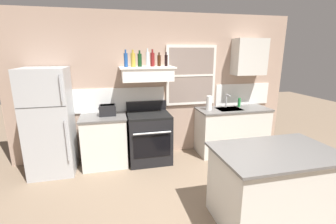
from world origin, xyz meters
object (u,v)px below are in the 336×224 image
bottle_brown_stout (159,60)px  paper_towel_roll (209,103)px  refrigerator (49,122)px  bottle_champagne_gold_foil (133,60)px  kitchen_island (273,186)px  stove_range (149,137)px  bottle_blue_liqueur (126,60)px  bottle_clear_tall (148,59)px  bottle_red_label_wine (152,59)px  toaster (108,110)px  dish_soap_bottle (239,102)px  bottle_balsamic_dark (166,60)px  bottle_dark_green_wine (140,60)px

bottle_brown_stout → paper_towel_roll: size_ratio=0.90×
refrigerator → bottle_champagne_gold_foil: (1.41, 0.07, 0.99)m
paper_towel_roll → kitchen_island: size_ratio=0.19×
refrigerator → stove_range: 1.70m
bottle_brown_stout → bottle_blue_liqueur: bearing=-170.8°
bottle_champagne_gold_foil → bottle_blue_liqueur: bearing=174.0°
bottle_clear_tall → bottle_red_label_wine: size_ratio=1.05×
bottle_champagne_gold_foil → bottle_red_label_wine: (0.35, 0.08, 0.00)m
toaster → kitchen_island: toaster is taller
refrigerator → dish_soap_bottle: refrigerator is taller
bottle_champagne_gold_foil → bottle_brown_stout: size_ratio=1.19×
bottle_champagne_gold_foil → dish_soap_bottle: (2.12, 0.09, -0.87)m
stove_range → paper_towel_roll: bearing=1.8°
toaster → bottle_champagne_gold_foil: (0.47, -0.03, 0.86)m
bottle_blue_liqueur → bottle_red_label_wine: bottle_red_label_wine is taller
refrigerator → stove_range: size_ratio=1.62×
dish_soap_bottle → kitchen_island: 2.28m
bottle_champagne_gold_foil → bottle_red_label_wine: bearing=13.0°
bottle_balsamic_dark → bottle_brown_stout: bearing=166.4°
bottle_champagne_gold_foil → bottle_dark_green_wine: (0.12, 0.07, -0.00)m
kitchen_island → bottle_brown_stout: bearing=113.9°
stove_range → bottle_champagne_gold_foil: bottle_champagne_gold_foil is taller
bottle_red_label_wine → bottle_clear_tall: bearing=-140.1°
bottle_dark_green_wine → paper_towel_roll: bottle_dark_green_wine is taller
bottle_brown_stout → bottle_balsamic_dark: bottle_balsamic_dark is taller
bottle_balsamic_dark → bottle_champagne_gold_foil: bearing=-172.4°
bottle_brown_stout → bottle_dark_green_wine: bearing=-173.2°
bottle_balsamic_dark → bottle_red_label_wine: bearing=179.8°
kitchen_island → bottle_champagne_gold_foil: bearing=125.1°
dish_soap_bottle → kitchen_island: bearing=-108.8°
bottle_dark_green_wine → bottle_balsamic_dark: bearing=1.5°
bottle_dark_green_wine → bottle_brown_stout: (0.35, 0.04, -0.01)m
bottle_champagne_gold_foil → bottle_red_label_wine: size_ratio=0.98×
bottle_dark_green_wine → kitchen_island: size_ratio=0.20×
bottle_red_label_wine → toaster: bearing=-176.2°
bottle_clear_tall → bottle_brown_stout: bearing=26.5°
bottle_blue_liqueur → bottle_champagne_gold_foil: (0.12, -0.01, -0.00)m
toaster → bottle_blue_liqueur: (0.35, -0.01, 0.86)m
toaster → bottle_brown_stout: bottle_brown_stout is taller
paper_towel_roll → bottle_blue_liqueur: bearing=179.2°
bottle_champagne_gold_foil → bottle_balsamic_dark: (0.60, 0.08, -0.02)m
bottle_balsamic_dark → kitchen_island: bearing=-68.6°
bottle_balsamic_dark → toaster: bearing=-177.1°
refrigerator → bottle_dark_green_wine: (1.53, 0.14, 0.98)m
dish_soap_bottle → refrigerator: bearing=-177.4°
bottle_clear_tall → dish_soap_bottle: bearing=2.8°
bottle_champagne_gold_foil → bottle_dark_green_wine: 0.14m
bottle_blue_liqueur → kitchen_island: 2.90m
bottle_red_label_wine → paper_towel_roll: 1.36m
bottle_blue_liqueur → bottle_red_label_wine: (0.47, 0.07, 0.00)m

